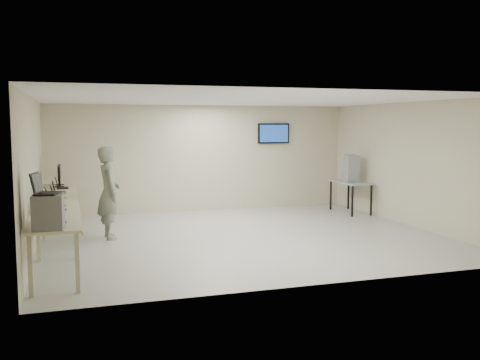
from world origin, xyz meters
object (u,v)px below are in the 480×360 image
object	(u,v)px
soldier	(109,193)
side_table	(351,184)
equipment_box	(48,212)
workbench	(58,205)

from	to	relation	value
soldier	side_table	distance (m)	6.38
equipment_box	soldier	xyz separation A→B (m)	(1.02, 3.40, -0.20)
equipment_box	side_table	size ratio (longest dim) A/B	0.34
workbench	side_table	xyz separation A→B (m)	(7.19, 2.00, -0.09)
equipment_box	side_table	world-z (taller)	equipment_box
workbench	equipment_box	distance (m)	2.77
soldier	side_table	xyz separation A→B (m)	(6.23, 1.35, -0.19)
workbench	soldier	world-z (taller)	soldier
workbench	equipment_box	bearing A→B (deg)	-91.31
workbench	soldier	distance (m)	1.16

